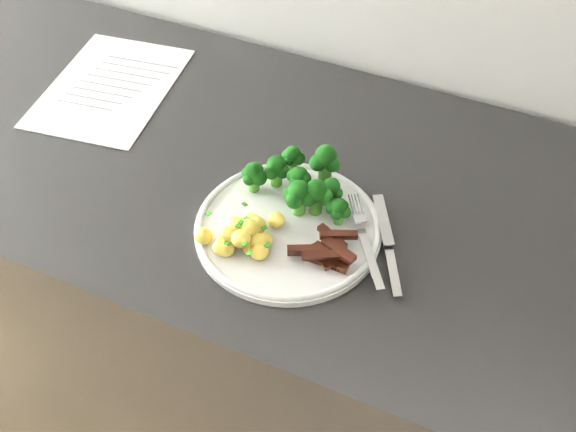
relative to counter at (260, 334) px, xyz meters
The scene contains 8 objects.
counter is the anchor object (origin of this frame).
recipe_paper 0.55m from the counter, 164.87° to the left, with size 0.24×0.31×0.00m.
plate 0.47m from the counter, 41.32° to the right, with size 0.26×0.26×0.01m.
broccoli 0.50m from the counter, 17.65° to the right, with size 0.17×0.11×0.07m.
potatoes 0.49m from the counter, 67.46° to the right, with size 0.11×0.10×0.04m.
beef_strips 0.50m from the counter, 34.26° to the right, with size 0.09×0.08×0.03m.
fork 0.51m from the counter, 20.94° to the right, with size 0.10×0.15×0.02m.
knife 0.52m from the counter, 18.09° to the right, with size 0.09×0.16×0.02m.
Camera 1 is at (0.49, 1.02, 1.58)m, focal length 42.59 mm.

